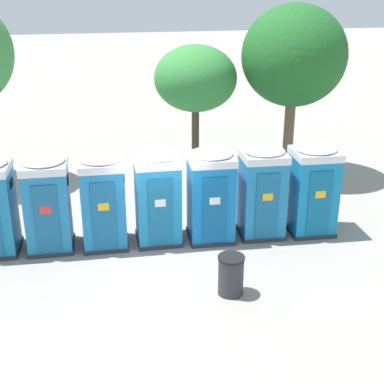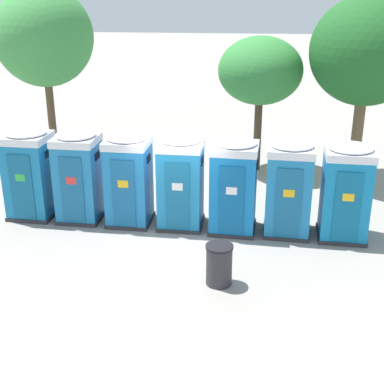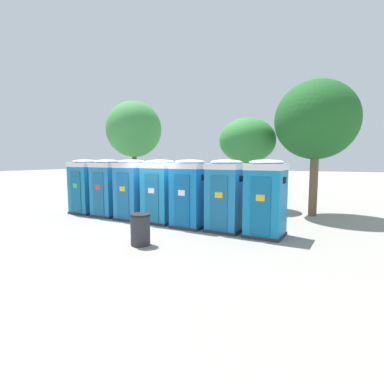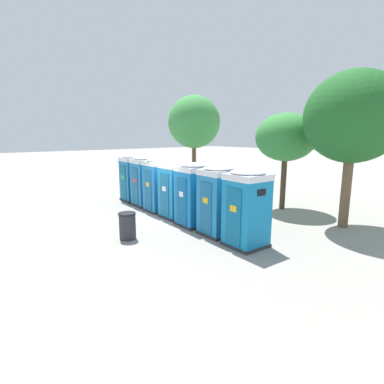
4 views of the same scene
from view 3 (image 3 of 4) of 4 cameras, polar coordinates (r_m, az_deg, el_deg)
name	(u,v)px [view 3 (image 3 of 4)]	position (r m, az deg, el deg)	size (l,w,h in m)	color
ground_plane	(156,224)	(12.00, -6.93, -6.04)	(120.00, 120.00, 0.00)	gray
portapotty_0	(86,186)	(14.96, -19.59, 1.04)	(1.30, 1.27, 2.54)	#2D2D33
portapotty_1	(108,188)	(13.90, -15.75, 0.80)	(1.21, 1.24, 2.54)	#2D2D33
portapotty_2	(132,189)	(12.90, -11.36, 0.51)	(1.22, 1.24, 2.54)	#2D2D33
portapotty_3	(160,191)	(12.04, -6.12, 0.19)	(1.23, 1.23, 2.54)	#2D2D33
portapotty_4	(190,193)	(11.20, -0.40, -0.22)	(1.29, 1.27, 2.54)	#2D2D33
portapotty_5	(226,195)	(10.61, 6.46, -0.62)	(1.28, 1.27, 2.54)	#2D2D33
portapotty_6	(266,198)	(10.10, 13.84, -1.11)	(1.28, 1.26, 2.54)	#2D2D33
street_tree_0	(134,130)	(19.95, -11.01, 11.59)	(3.52, 3.52, 6.23)	brown
street_tree_1	(316,121)	(14.53, 22.59, 12.46)	(3.57, 3.57, 5.98)	brown
street_tree_2	(247,141)	(15.71, 10.51, 9.54)	(2.85, 2.85, 4.64)	#4C3826
trash_can	(140,229)	(9.06, -9.82, -7.03)	(0.61, 0.61, 0.94)	#2D2D33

